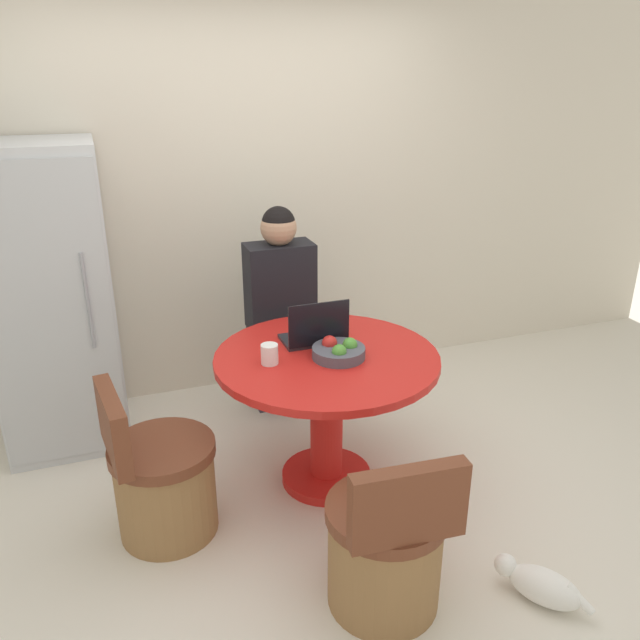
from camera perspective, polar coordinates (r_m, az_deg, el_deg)
ground_plane at (r=3.32m, az=0.39°, el=-16.72°), size 12.00×12.00×0.00m
wall_back at (r=4.17m, az=-7.15°, el=10.99°), size 7.00×0.06×2.60m
refrigerator at (r=3.82m, az=-23.30°, el=1.63°), size 0.66×0.69×1.74m
dining_table at (r=3.22m, az=0.61°, el=-6.42°), size 1.13×1.13×0.75m
chair_left_side at (r=3.12m, az=-14.25°, el=-14.18°), size 0.50×0.49×0.78m
chair_near_camera at (r=2.70m, az=6.07°, el=-20.13°), size 0.49×0.49×0.78m
person_seated at (r=3.82m, az=-3.82°, el=1.50°), size 0.40×0.37×1.36m
laptop at (r=3.24m, az=-0.46°, el=-1.21°), size 0.33×0.21×0.24m
fruit_bowl at (r=3.09m, az=1.72°, el=-2.84°), size 0.26×0.26×0.10m
coffee_cup at (r=3.03m, az=-4.63°, el=-3.13°), size 0.08×0.08×0.10m
cat at (r=2.97m, az=19.55°, el=-21.85°), size 0.29×0.36×0.15m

